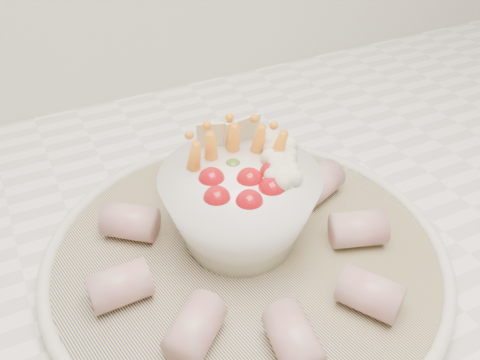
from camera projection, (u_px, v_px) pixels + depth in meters
name	position (u px, v px, depth m)	size (l,w,h in m)	color
serving_platter	(246.00, 256.00, 0.51)	(0.45, 0.45, 0.02)	navy
veggie_bowl	(241.00, 204.00, 0.49)	(0.15, 0.15, 0.11)	white
cured_meat_rolls	(246.00, 239.00, 0.49)	(0.28, 0.28, 0.03)	#A94D5C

